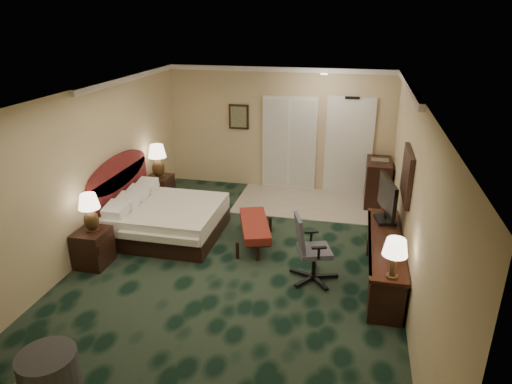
% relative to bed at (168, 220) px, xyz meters
% --- Properties ---
extents(floor, '(5.00, 7.50, 0.00)m').
position_rel_bed_xyz_m(floor, '(1.49, -0.88, -0.29)').
color(floor, black).
rests_on(floor, ground).
extents(ceiling, '(5.00, 7.50, 0.00)m').
position_rel_bed_xyz_m(ceiling, '(1.49, -0.88, 2.41)').
color(ceiling, white).
rests_on(ceiling, wall_back).
extents(wall_back, '(5.00, 0.00, 2.70)m').
position_rel_bed_xyz_m(wall_back, '(1.49, 2.87, 1.06)').
color(wall_back, tan).
rests_on(wall_back, ground).
extents(wall_front, '(5.00, 0.00, 2.70)m').
position_rel_bed_xyz_m(wall_front, '(1.49, -4.63, 1.06)').
color(wall_front, tan).
rests_on(wall_front, ground).
extents(wall_left, '(0.00, 7.50, 2.70)m').
position_rel_bed_xyz_m(wall_left, '(-1.01, -0.88, 1.06)').
color(wall_left, tan).
rests_on(wall_left, ground).
extents(wall_right, '(0.00, 7.50, 2.70)m').
position_rel_bed_xyz_m(wall_right, '(3.99, -0.88, 1.06)').
color(wall_right, tan).
rests_on(wall_right, ground).
extents(crown_molding, '(5.00, 7.50, 0.10)m').
position_rel_bed_xyz_m(crown_molding, '(1.49, -0.88, 2.36)').
color(crown_molding, white).
rests_on(crown_molding, wall_back).
extents(tile_patch, '(3.20, 1.70, 0.01)m').
position_rel_bed_xyz_m(tile_patch, '(2.39, 2.02, -0.28)').
color(tile_patch, '#B1A596').
rests_on(tile_patch, ground).
extents(headboard, '(0.12, 2.00, 1.40)m').
position_rel_bed_xyz_m(headboard, '(-0.95, 0.12, 0.41)').
color(headboard, '#501917').
rests_on(headboard, ground).
extents(entry_door, '(1.02, 0.06, 2.18)m').
position_rel_bed_xyz_m(entry_door, '(3.04, 2.84, 0.76)').
color(entry_door, white).
rests_on(entry_door, ground).
extents(closet_doors, '(1.20, 0.06, 2.10)m').
position_rel_bed_xyz_m(closet_doors, '(1.74, 2.83, 0.76)').
color(closet_doors, '#BCBCBA').
rests_on(closet_doors, ground).
extents(wall_art, '(0.45, 0.06, 0.55)m').
position_rel_bed_xyz_m(wall_art, '(0.59, 2.83, 1.31)').
color(wall_art, '#485E4F').
rests_on(wall_art, wall_back).
extents(wall_mirror, '(0.05, 0.95, 0.75)m').
position_rel_bed_xyz_m(wall_mirror, '(3.95, -0.28, 1.26)').
color(wall_mirror, white).
rests_on(wall_mirror, wall_right).
extents(bed, '(1.83, 1.69, 0.58)m').
position_rel_bed_xyz_m(bed, '(0.00, 0.00, 0.00)').
color(bed, silver).
rests_on(bed, ground).
extents(nightstand_near, '(0.47, 0.54, 0.59)m').
position_rel_bed_xyz_m(nightstand_near, '(-0.76, -1.23, 0.01)').
color(nightstand_near, black).
rests_on(nightstand_near, ground).
extents(nightstand_far, '(0.47, 0.54, 0.59)m').
position_rel_bed_xyz_m(nightstand_far, '(-0.76, 1.35, 0.01)').
color(nightstand_far, black).
rests_on(nightstand_far, ground).
extents(lamp_near, '(0.36, 0.36, 0.62)m').
position_rel_bed_xyz_m(lamp_near, '(-0.73, -1.21, 0.61)').
color(lamp_near, black).
rests_on(lamp_near, nightstand_near).
extents(lamp_far, '(0.46, 0.46, 0.69)m').
position_rel_bed_xyz_m(lamp_far, '(-0.75, 1.34, 0.65)').
color(lamp_far, black).
rests_on(lamp_far, nightstand_far).
extents(bed_bench, '(0.81, 1.35, 0.43)m').
position_rel_bed_xyz_m(bed_bench, '(1.59, -0.01, -0.07)').
color(bed_bench, maroon).
rests_on(bed_bench, ground).
extents(ottoman, '(0.82, 0.82, 0.44)m').
position_rel_bed_xyz_m(ottoman, '(0.19, -3.68, -0.07)').
color(ottoman, '#313235').
rests_on(ottoman, ground).
extents(desk, '(0.50, 2.31, 0.67)m').
position_rel_bed_xyz_m(desk, '(3.72, -0.70, 0.04)').
color(desk, black).
rests_on(desk, ground).
extents(tv, '(0.25, 0.90, 0.71)m').
position_rel_bed_xyz_m(tv, '(3.73, -0.01, 0.73)').
color(tv, black).
rests_on(tv, desk).
extents(desk_lamp, '(0.34, 0.34, 0.54)m').
position_rel_bed_xyz_m(desk_lamp, '(3.75, -1.71, 0.65)').
color(desk_lamp, black).
rests_on(desk_lamp, desk).
extents(desk_chair, '(0.77, 0.74, 1.06)m').
position_rel_bed_xyz_m(desk_chair, '(2.71, -0.91, 0.24)').
color(desk_chair, '#484754').
rests_on(desk_chair, ground).
extents(minibar, '(0.50, 0.89, 0.94)m').
position_rel_bed_xyz_m(minibar, '(3.69, 2.32, 0.18)').
color(minibar, black).
rests_on(minibar, ground).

